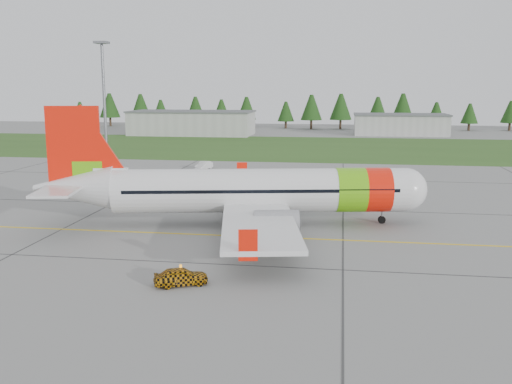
# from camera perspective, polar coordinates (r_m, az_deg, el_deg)

# --- Properties ---
(ground) EXTENTS (320.00, 320.00, 0.00)m
(ground) POSITION_cam_1_polar(r_m,az_deg,el_deg) (41.76, -5.27, -7.14)
(ground) COLOR gray
(ground) RESTS_ON ground
(aircraft) EXTENTS (35.92, 33.57, 10.96)m
(aircraft) POSITION_cam_1_polar(r_m,az_deg,el_deg) (52.50, -0.47, 0.10)
(aircraft) COLOR silver
(aircraft) RESTS_ON ground
(follow_me_car) EXTENTS (1.65, 1.76, 3.47)m
(follow_me_car) POSITION_cam_1_polar(r_m,az_deg,el_deg) (37.04, -7.56, -6.68)
(follow_me_car) COLOR orange
(follow_me_car) RESTS_ON ground
(service_van) EXTENTS (1.60, 1.55, 3.89)m
(service_van) POSITION_cam_1_polar(r_m,az_deg,el_deg) (88.35, -5.25, 3.49)
(service_van) COLOR silver
(service_van) RESTS_ON ground
(grass_strip) EXTENTS (320.00, 50.00, 0.03)m
(grass_strip) POSITION_cam_1_polar(r_m,az_deg,el_deg) (121.66, 3.98, 4.49)
(grass_strip) COLOR #30561E
(grass_strip) RESTS_ON ground
(taxi_guideline) EXTENTS (120.00, 0.25, 0.02)m
(taxi_guideline) POSITION_cam_1_polar(r_m,az_deg,el_deg) (49.25, -3.05, -4.36)
(taxi_guideline) COLOR gold
(taxi_guideline) RESTS_ON ground
(hangar_west) EXTENTS (32.00, 14.00, 6.00)m
(hangar_west) POSITION_cam_1_polar(r_m,az_deg,el_deg) (154.12, -6.40, 6.82)
(hangar_west) COLOR #A8A8A3
(hangar_west) RESTS_ON ground
(hangar_east) EXTENTS (24.00, 12.00, 5.20)m
(hangar_east) POSITION_cam_1_polar(r_m,az_deg,el_deg) (157.69, 14.23, 6.50)
(hangar_east) COLOR #A8A8A3
(hangar_east) RESTS_ON ground
(floodlight_mast) EXTENTS (0.50, 0.50, 20.00)m
(floodlight_mast) POSITION_cam_1_polar(r_m,az_deg,el_deg) (105.26, -14.92, 8.69)
(floodlight_mast) COLOR slate
(floodlight_mast) RESTS_ON ground
(treeline) EXTENTS (160.00, 8.00, 10.00)m
(treeline) POSITION_cam_1_polar(r_m,az_deg,el_deg) (177.05, 5.49, 7.95)
(treeline) COLOR #1C3F14
(treeline) RESTS_ON ground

